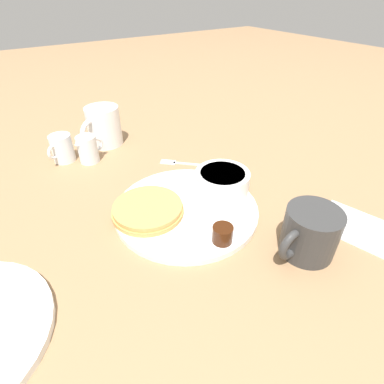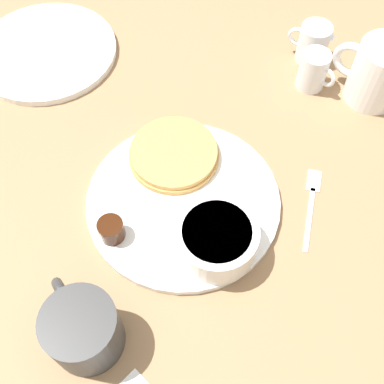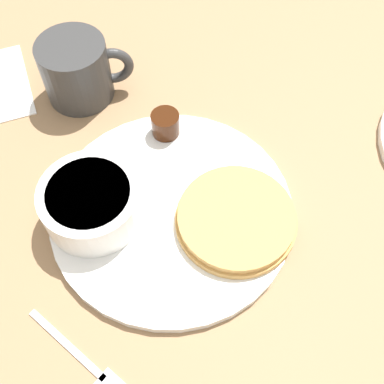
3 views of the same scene
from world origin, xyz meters
name	(u,v)px [view 3 (image 3 of 3)]	position (x,y,z in m)	size (l,w,h in m)	color
ground_plane	(176,213)	(0.00, 0.00, 0.00)	(4.00, 4.00, 0.00)	#93704C
plate	(175,210)	(0.00, 0.00, 0.01)	(0.28, 0.28, 0.01)	white
pancake_stack	(240,219)	(-0.02, -0.07, 0.02)	(0.14, 0.14, 0.02)	tan
bowl	(95,200)	(0.00, 0.09, 0.04)	(0.11, 0.11, 0.05)	white
syrup_cup	(171,124)	(0.11, 0.00, 0.03)	(0.04, 0.04, 0.03)	#38190A
butter_ramekin	(79,192)	(0.02, 0.11, 0.03)	(0.04, 0.04, 0.04)	white
coffee_mug	(81,70)	(0.20, 0.11, 0.04)	(0.09, 0.12, 0.08)	#333333
fork	(95,366)	(-0.16, 0.09, 0.00)	(0.11, 0.11, 0.00)	silver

